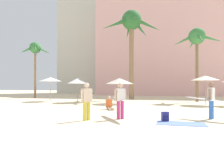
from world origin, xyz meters
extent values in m
plane|color=beige|center=(0.00, 0.00, 0.00)|extent=(120.00, 120.00, 0.00)
cube|color=beige|center=(4.65, 33.06, 8.42)|extent=(25.43, 9.81, 16.85)
cube|color=beige|center=(-9.15, 37.23, 11.40)|extent=(17.76, 8.03, 22.80)
cylinder|color=#896B4C|center=(-13.28, 18.36, 3.31)|extent=(0.29, 0.29, 6.62)
sphere|color=#387A3D|center=(-13.28, 18.36, 6.62)|extent=(1.48, 1.48, 1.48)
cone|color=#387A3D|center=(-12.11, 18.37, 6.21)|extent=(1.75, 0.33, 1.12)
cone|color=#387A3D|center=(-12.64, 19.42, 6.38)|extent=(1.23, 1.72, 0.80)
cone|color=#387A3D|center=(-13.87, 19.36, 6.19)|extent=(1.17, 1.65, 1.16)
cone|color=#387A3D|center=(-14.51, 18.36, 6.34)|extent=(1.81, 0.34, 0.87)
cone|color=#387A3D|center=(-13.82, 17.33, 6.21)|extent=(1.09, 1.70, 1.13)
cone|color=#387A3D|center=(-12.60, 17.37, 6.30)|extent=(1.28, 1.66, 0.96)
cylinder|color=brown|center=(6.36, 16.15, 3.28)|extent=(0.28, 0.28, 6.56)
sphere|color=#387A3D|center=(6.36, 16.15, 6.56)|extent=(1.63, 1.63, 1.63)
cone|color=#387A3D|center=(7.79, 16.35, 6.26)|extent=(2.20, 0.65, 0.95)
cone|color=#387A3D|center=(6.15, 17.54, 6.16)|extent=(0.68, 2.16, 1.15)
cone|color=#387A3D|center=(5.01, 15.90, 6.10)|extent=(2.13, 0.74, 1.24)
cone|color=#387A3D|center=(6.47, 14.83, 6.01)|extent=(0.52, 2.05, 1.43)
cylinder|color=#896B4C|center=(-0.47, 18.15, 4.65)|extent=(0.56, 0.56, 9.30)
sphere|color=#2D6B33|center=(-0.47, 18.15, 9.30)|extent=(2.29, 2.29, 2.29)
cone|color=#2D6B33|center=(1.44, 18.37, 8.64)|extent=(2.97, 0.82, 1.78)
cone|color=#2D6B33|center=(0.44, 19.85, 8.64)|extent=(1.84, 2.82, 1.78)
cone|color=#2D6B33|center=(-1.10, 19.96, 8.62)|extent=(1.43, 2.92, 1.82)
cone|color=#2D6B33|center=(-2.44, 17.80, 8.81)|extent=(3.06, 1.03, 1.46)
cone|color=#2D6B33|center=(-1.71, 16.66, 8.66)|extent=(2.27, 2.59, 1.74)
cone|color=#2D6B33|center=(0.23, 16.28, 8.82)|extent=(1.54, 3.00, 1.44)
cylinder|color=gray|center=(-8.21, 13.36, 1.23)|extent=(0.06, 0.06, 2.47)
cone|color=white|center=(-8.21, 13.36, 2.26)|extent=(2.30, 2.30, 0.41)
cylinder|color=gray|center=(6.37, 12.50, 1.21)|extent=(0.06, 0.06, 2.42)
cone|color=beige|center=(6.37, 12.50, 2.23)|extent=(2.28, 2.28, 0.39)
cylinder|color=gray|center=(-0.78, 12.22, 1.13)|extent=(0.06, 0.06, 2.27)
cone|color=beige|center=(-0.78, 12.22, 2.01)|extent=(2.54, 2.54, 0.52)
cylinder|color=gray|center=(-4.85, 12.44, 1.16)|extent=(0.06, 0.06, 2.32)
cone|color=white|center=(-4.85, 12.44, 2.06)|extent=(2.02, 2.02, 0.52)
cube|color=#6684E0|center=(3.54, 3.21, 0.01)|extent=(2.00, 1.10, 0.01)
cube|color=navy|center=(2.92, 3.67, 0.21)|extent=(0.34, 0.27, 0.42)
cube|color=navy|center=(2.96, 3.56, 0.13)|extent=(0.22, 0.13, 0.18)
cylinder|color=#B7337F|center=(0.94, 3.90, 0.43)|extent=(0.22, 0.22, 0.87)
cylinder|color=#B7337F|center=(0.78, 3.79, 0.43)|extent=(0.22, 0.22, 0.87)
cube|color=white|center=(0.86, 3.84, 1.16)|extent=(0.45, 0.41, 0.58)
sphere|color=#D1A889|center=(0.86, 3.84, 1.59)|extent=(0.33, 0.33, 0.24)
cylinder|color=#D1A889|center=(1.06, 3.99, 1.13)|extent=(0.14, 0.14, 0.55)
cylinder|color=#D1A889|center=(0.66, 3.70, 1.13)|extent=(0.14, 0.14, 0.55)
ellipsoid|color=beige|center=(0.86, 4.14, 0.90)|extent=(1.65, 2.60, 0.17)
ellipsoid|color=#932768|center=(0.86, 4.14, 0.90)|extent=(1.68, 2.62, 0.15)
cube|color=black|center=(0.32, 5.12, 0.83)|extent=(0.07, 0.10, 0.18)
cylinder|color=#D1A889|center=(-0.37, 7.40, 0.08)|extent=(0.50, 0.77, 0.16)
cylinder|color=#D1A889|center=(-0.55, 7.31, 0.08)|extent=(0.50, 0.77, 0.16)
cube|color=orange|center=(-0.64, 7.71, 0.38)|extent=(0.46, 0.38, 0.53)
sphere|color=#D1A889|center=(-0.64, 7.71, 0.79)|extent=(0.32, 0.32, 0.24)
cylinder|color=blue|center=(5.04, 4.76, 0.45)|extent=(0.22, 0.22, 0.90)
cylinder|color=blue|center=(5.14, 4.93, 0.45)|extent=(0.22, 0.22, 0.90)
cube|color=white|center=(5.09, 4.84, 1.20)|extent=(0.39, 0.46, 0.60)
sphere|color=#936B51|center=(5.09, 4.84, 1.64)|extent=(0.33, 0.33, 0.24)
cylinder|color=#936B51|center=(4.96, 4.63, 1.16)|extent=(0.14, 0.14, 0.57)
cylinder|color=#936B51|center=(5.21, 5.06, 1.16)|extent=(0.14, 0.14, 0.57)
ellipsoid|color=white|center=(5.09, 4.54, 0.90)|extent=(2.47, 1.67, 0.32)
ellipsoid|color=#5D3AA7|center=(5.09, 4.54, 0.90)|extent=(2.48, 1.69, 0.29)
cylinder|color=gold|center=(-0.51, 3.19, 0.42)|extent=(0.22, 0.22, 0.84)
cylinder|color=gold|center=(-0.63, 3.04, 0.42)|extent=(0.22, 0.22, 0.84)
cube|color=beige|center=(-0.57, 3.11, 1.15)|extent=(0.42, 0.45, 0.62)
sphere|color=beige|center=(-0.57, 3.11, 1.60)|extent=(0.34, 0.34, 0.24)
cylinder|color=beige|center=(-0.41, 3.31, 1.12)|extent=(0.14, 0.14, 0.59)
cylinder|color=beige|center=(-0.72, 2.92, 1.12)|extent=(0.14, 0.14, 0.59)
camera|label=1|loc=(2.66, -5.77, 1.57)|focal=33.00mm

